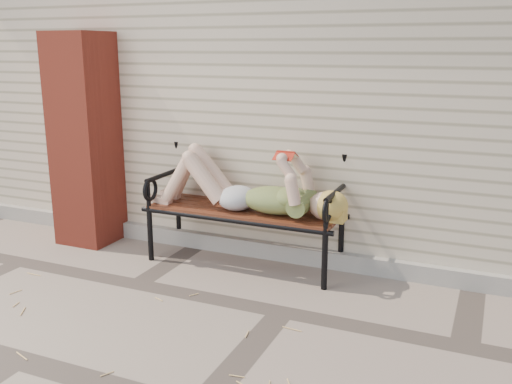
% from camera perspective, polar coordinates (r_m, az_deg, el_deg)
% --- Properties ---
extents(ground, '(80.00, 80.00, 0.00)m').
position_cam_1_polar(ground, '(4.22, 2.62, -11.90)').
color(ground, gray).
rests_on(ground, ground).
extents(house_wall, '(8.00, 4.00, 3.00)m').
position_cam_1_polar(house_wall, '(6.69, 12.11, 10.92)').
color(house_wall, beige).
rests_on(house_wall, ground).
extents(foundation_strip, '(8.00, 0.10, 0.15)m').
position_cam_1_polar(foundation_strip, '(5.03, 6.58, -6.57)').
color(foundation_strip, '#9F9A8F').
rests_on(foundation_strip, ground).
extents(brick_pillar, '(0.50, 0.50, 2.00)m').
position_cam_1_polar(brick_pillar, '(5.68, -16.69, 5.01)').
color(brick_pillar, '#9F3423').
rests_on(brick_pillar, ground).
extents(garden_bench, '(1.83, 0.73, 1.18)m').
position_cam_1_polar(garden_bench, '(4.98, -0.70, 0.41)').
color(garden_bench, black).
rests_on(garden_bench, ground).
extents(reading_woman, '(1.73, 0.39, 0.54)m').
position_cam_1_polar(reading_woman, '(4.83, -1.24, 0.47)').
color(reading_woman, '#092C41').
rests_on(reading_woman, ground).
extents(straw_scatter, '(2.90, 1.57, 0.01)m').
position_cam_1_polar(straw_scatter, '(3.86, -11.06, -14.72)').
color(straw_scatter, '#E6B770').
rests_on(straw_scatter, ground).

